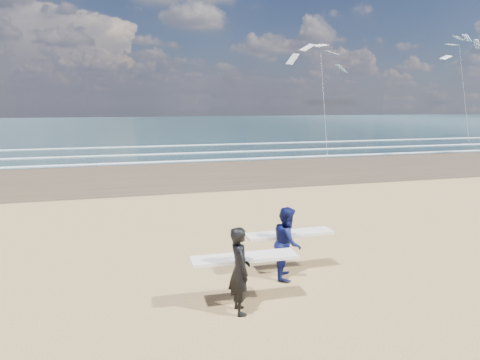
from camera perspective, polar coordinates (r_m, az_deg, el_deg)
name	(u,v)px	position (r m, az deg, el deg)	size (l,w,h in m)	color
wet_sand_strip	(438,162)	(33.47, 24.90, 2.24)	(220.00, 12.00, 0.01)	#4B3B28
ocean	(238,124)	(82.21, -0.26, 7.41)	(220.00, 100.00, 0.02)	#182F35
foam_breakers	(362,147)	(41.60, 15.92, 4.26)	(220.00, 11.70, 0.05)	white
surfer_near	(240,268)	(8.64, 0.05, -11.71)	(2.21, 0.97, 1.77)	black
surfer_far	(288,242)	(10.34, 6.36, -8.19)	(2.21, 1.13, 1.73)	#0D144B
kite_1	(323,86)	(37.16, 10.98, 12.17)	(5.50, 4.71, 10.05)	slate
kite_5	(463,80)	(55.17, 27.57, 11.74)	(5.26, 4.68, 12.43)	slate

